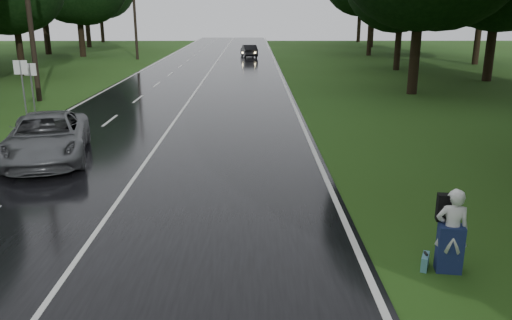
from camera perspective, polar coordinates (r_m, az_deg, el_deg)
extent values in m
plane|color=#254B16|center=(11.03, -19.72, -11.17)|extent=(160.00, 160.00, 0.00)
cube|color=black|center=(29.83, -7.34, 6.73)|extent=(12.00, 140.00, 0.04)
cube|color=silver|center=(29.82, -7.34, 6.78)|extent=(0.12, 140.00, 0.01)
imported|color=#54565A|center=(18.67, -22.28, 2.37)|extent=(3.83, 5.96, 1.53)
imported|color=black|center=(57.11, -0.79, 12.07)|extent=(2.00, 4.17, 1.32)
imported|color=silver|center=(10.59, 20.99, -7.37)|extent=(0.68, 0.50, 1.71)
cube|color=#18244F|center=(10.74, 20.78, -9.21)|extent=(0.52, 0.39, 0.96)
cube|color=black|center=(10.65, 20.53, -5.00)|extent=(0.41, 0.26, 0.55)
cube|color=teal|center=(10.82, 18.32, -10.71)|extent=(0.28, 0.43, 0.29)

